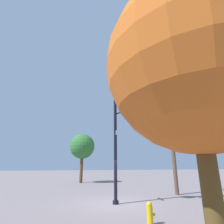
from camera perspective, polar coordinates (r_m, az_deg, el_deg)
ground_plane at (r=11.72m, az=1.20°, el=-27.57°), size 120.00×120.00×0.00m
signal_pole_assembly at (r=12.34m, az=10.61°, el=-2.36°), size 5.32×1.05×7.32m
utility_pole at (r=15.81m, az=18.68°, el=-7.35°), size 0.39×1.80×8.82m
fire_hydrant at (r=8.15m, az=12.08°, el=-29.26°), size 0.33×0.24×0.83m
tree_near at (r=24.07m, az=-9.53°, el=-10.92°), size 3.22×3.22×6.13m
tree_mid at (r=5.30m, az=24.66°, el=13.16°), size 4.62×4.62×7.08m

